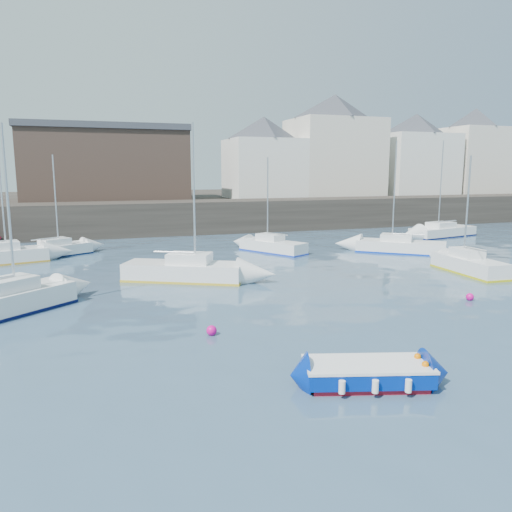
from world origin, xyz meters
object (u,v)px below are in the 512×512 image
object	(u,v)px
blue_dinghy	(367,373)
buoy_far	(150,270)
sailboat_f	(272,246)
buoy_near	(212,335)
sailboat_a	(4,302)
sailboat_b	(185,271)
sailboat_d	(400,246)
buoy_mid	(470,300)
sailboat_g	(443,231)
sailboat_c	(469,264)
sailboat_h	(52,250)

from	to	relation	value
blue_dinghy	buoy_far	xyz separation A→B (m)	(-3.65, 18.28, -0.37)
sailboat_f	buoy_near	bearing A→B (deg)	-117.43
sailboat_a	buoy_near	world-z (taller)	sailboat_a
sailboat_b	buoy_far	bearing A→B (deg)	113.07
sailboat_d	sailboat_f	world-z (taller)	sailboat_d
sailboat_d	buoy_mid	xyz separation A→B (m)	(-4.96, -12.56, -0.48)
buoy_mid	buoy_far	world-z (taller)	buoy_far
sailboat_g	sailboat_a	bearing A→B (deg)	-156.51
sailboat_a	sailboat_c	distance (m)	24.17
sailboat_b	sailboat_f	xyz separation A→B (m)	(7.82, 7.30, -0.06)
sailboat_b	sailboat_h	distance (m)	12.70
sailboat_f	blue_dinghy	bearing A→B (deg)	-104.19
sailboat_b	buoy_far	size ratio (longest dim) A/B	19.58
blue_dinghy	sailboat_d	world-z (taller)	sailboat_d
sailboat_a	buoy_far	size ratio (longest dim) A/B	18.23
sailboat_a	sailboat_d	size ratio (longest dim) A/B	0.97
sailboat_b	sailboat_h	bearing A→B (deg)	124.67
sailboat_g	buoy_far	xyz separation A→B (m)	(-26.83, -7.14, -0.48)
blue_dinghy	sailboat_a	xyz separation A→B (m)	(-10.47, 10.80, 0.18)
sailboat_h	buoy_near	bearing A→B (deg)	-72.05
sailboat_a	buoy_far	bearing A→B (deg)	47.65
sailboat_b	sailboat_c	bearing A→B (deg)	-11.97
sailboat_d	sailboat_g	bearing A→B (deg)	35.62
buoy_mid	sailboat_d	bearing A→B (deg)	68.44
sailboat_d	sailboat_c	bearing A→B (deg)	-94.50
blue_dinghy	sailboat_h	bearing A→B (deg)	110.43
sailboat_d	sailboat_b	bearing A→B (deg)	-165.83
sailboat_c	buoy_near	xyz separation A→B (m)	(-16.72, -5.97, -0.51)
sailboat_d	buoy_near	size ratio (longest dim) A/B	20.92
sailboat_a	sailboat_c	xyz separation A→B (m)	(24.16, 0.72, -0.03)
sailboat_g	buoy_near	distance (m)	32.89
sailboat_b	sailboat_h	xyz separation A→B (m)	(-7.23, 10.45, -0.09)
blue_dinghy	sailboat_h	distance (m)	27.03
sailboat_d	buoy_mid	distance (m)	13.51
sailboat_f	sailboat_g	world-z (taller)	sailboat_g
sailboat_b	sailboat_c	xyz separation A→B (m)	(15.90, -3.37, -0.03)
blue_dinghy	buoy_mid	xyz separation A→B (m)	(9.32, 6.49, -0.37)
buoy_mid	sailboat_h	bearing A→B (deg)	134.87
sailboat_b	buoy_mid	bearing A→B (deg)	-36.06
sailboat_a	buoy_mid	xyz separation A→B (m)	(19.79, -4.31, -0.54)
sailboat_c	buoy_far	size ratio (longest dim) A/B	15.81
sailboat_g	blue_dinghy	bearing A→B (deg)	-132.36
sailboat_c	sailboat_g	distance (m)	16.83
blue_dinghy	sailboat_g	xyz separation A→B (m)	(23.18, 25.42, 0.11)
sailboat_g	buoy_far	world-z (taller)	sailboat_g
sailboat_b	sailboat_c	distance (m)	16.25
sailboat_b	blue_dinghy	bearing A→B (deg)	-81.56
sailboat_a	sailboat_b	bearing A→B (deg)	26.32
sailboat_g	buoy_mid	size ratio (longest dim) A/B	23.88
sailboat_b	buoy_near	xyz separation A→B (m)	(-0.82, -9.34, -0.54)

